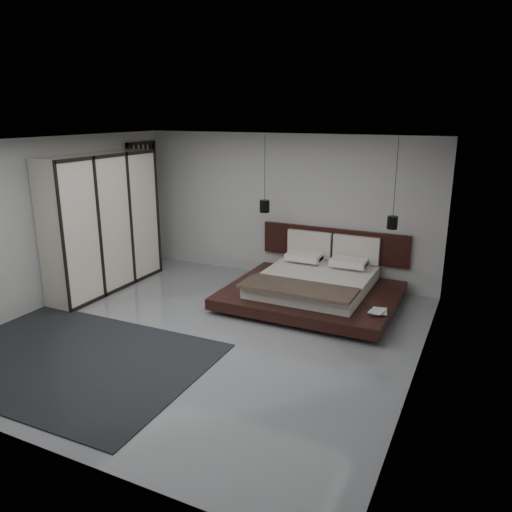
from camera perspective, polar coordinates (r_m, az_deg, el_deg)
The scene contains 14 objects.
floor at distance 7.60m, azimuth -5.65°, elevation -8.69°, with size 6.00×6.00×0.00m, color gray.
ceiling at distance 6.91m, azimuth -6.30°, elevation 12.89°, with size 6.00×6.00×0.00m, color white.
wall_back at distance 9.74m, azimuth 3.30°, elevation 5.60°, with size 6.00×6.00×0.00m, color #B4B4B2.
wall_front at distance 4.96m, azimuth -24.42°, elevation -6.45°, with size 6.00×6.00×0.00m, color #B4B4B2.
wall_left at distance 9.03m, azimuth -22.47°, elevation 3.55°, with size 6.00×6.00×0.00m, color #B4B4B2.
wall_right at distance 6.16m, azimuth 18.60°, elevation -1.53°, with size 6.00×6.00×0.00m, color #B4B4B2.
lattice_screen at distance 10.77m, azimuth -12.61°, elevation 5.71°, with size 0.05×0.90×2.60m, color black.
bed at distance 8.69m, azimuth 6.68°, elevation -3.38°, with size 2.82×2.41×1.08m.
book_lower at distance 7.82m, azimuth 13.15°, elevation -6.11°, with size 0.22×0.29×0.03m, color #99724C.
book_upper at distance 7.79m, azimuth 12.97°, elevation -6.01°, with size 0.20×0.27×0.02m, color #99724C.
pendant_left at distance 9.19m, azimuth 0.99°, elevation 5.73°, with size 0.18×0.18×1.40m.
pendant_right at distance 8.53m, azimuth 15.32°, elevation 3.75°, with size 0.17×0.17×1.48m.
wardrobe at distance 9.48m, azimuth -17.06°, elevation 3.63°, with size 0.60×2.53×2.48m.
rug at distance 7.23m, azimuth -20.44°, elevation -10.98°, with size 3.62×2.58×0.02m, color black.
Camera 1 is at (3.63, -5.86, 3.19)m, focal length 35.00 mm.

